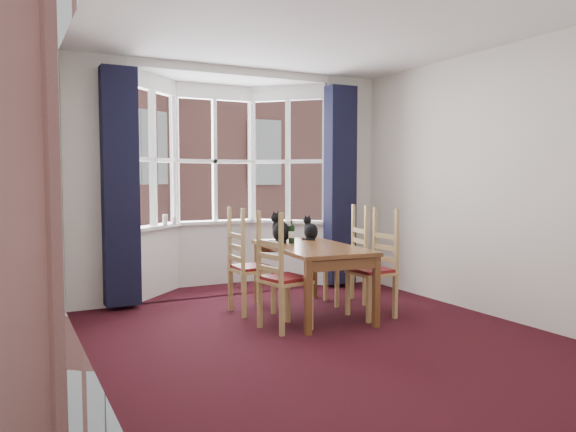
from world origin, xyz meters
TOP-DOWN VIEW (x-y plane):
  - floor at (0.00, 0.00)m, footprint 4.50×4.50m
  - ceiling at (0.00, 0.00)m, footprint 4.50×4.50m
  - wall_left at (-2.00, 0.00)m, footprint 0.00×4.50m
  - wall_right at (2.00, 0.00)m, footprint 0.00×4.50m
  - wall_near at (0.00, -2.25)m, footprint 4.00×0.00m
  - wall_back_pier_left at (-1.65, 2.25)m, footprint 0.70×0.12m
  - wall_back_pier_right at (1.65, 2.25)m, footprint 0.70×0.12m
  - bay_window at (0.00, 2.75)m, footprint 2.76×0.94m
  - curtain_left at (-1.42, 2.07)m, footprint 0.38×0.22m
  - curtain_right at (1.42, 2.07)m, footprint 0.38×0.22m
  - dining_table at (0.34, 0.92)m, footprint 0.96×1.61m
  - chair_left_near at (-0.27, 0.50)m, footprint 0.47×0.48m
  - chair_left_far at (-0.30, 1.27)m, footprint 0.41×0.43m
  - chair_right_near at (0.92, 0.53)m, footprint 0.42×0.44m
  - chair_right_far at (1.03, 1.18)m, footprint 0.47×0.48m
  - cat_left at (0.19, 1.36)m, footprint 0.25×0.29m
  - cat_right at (0.60, 1.42)m, footprint 0.18×0.23m
  - wine_bottle at (0.24, 1.20)m, footprint 0.07×0.07m
  - candle_tall at (-0.79, 2.60)m, footprint 0.06×0.06m
  - candle_short at (-0.67, 2.63)m, footprint 0.06×0.06m
  - street at (0.00, 32.25)m, footprint 80.00×80.00m
  - tenement_building at (0.00, 14.01)m, footprint 18.40×7.80m

SIDE VIEW (x-z plane):
  - street at x=0.00m, z-range -6.00..-6.00m
  - floor at x=0.00m, z-range 0.00..0.00m
  - chair_left_near at x=-0.27m, z-range 0.01..0.93m
  - chair_left_far at x=-0.30m, z-range 0.01..0.93m
  - chair_right_near at x=0.92m, z-range 0.01..0.93m
  - chair_right_far at x=1.03m, z-range 0.01..0.93m
  - dining_table at x=0.34m, z-range 0.29..1.02m
  - cat_right at x=0.60m, z-range 0.70..0.99m
  - wine_bottle at x=0.24m, z-range 0.72..0.98m
  - cat_left at x=0.19m, z-range 0.69..1.05m
  - candle_short at x=-0.67m, z-range 0.87..0.97m
  - candle_tall at x=-0.79m, z-range 0.87..1.00m
  - curtain_left at x=-1.42m, z-range 0.05..2.65m
  - curtain_right at x=1.42m, z-range 0.05..2.65m
  - wall_left at x=-2.00m, z-range -0.85..3.65m
  - wall_right at x=2.00m, z-range -0.85..3.65m
  - wall_near at x=0.00m, z-range -0.60..3.40m
  - wall_back_pier_left at x=-1.65m, z-range 0.00..2.80m
  - wall_back_pier_right at x=1.65m, z-range 0.00..2.80m
  - bay_window at x=0.00m, z-range 0.00..2.80m
  - tenement_building at x=0.00m, z-range -6.00..9.20m
  - ceiling at x=0.00m, z-range 2.80..2.80m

